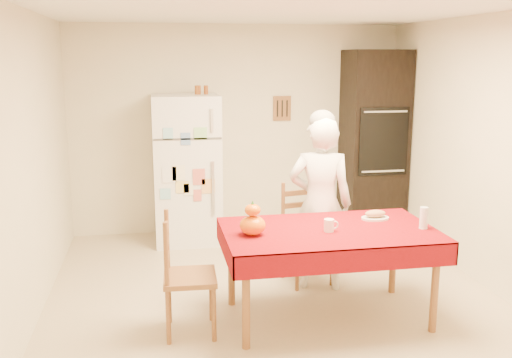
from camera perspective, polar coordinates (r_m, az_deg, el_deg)
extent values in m
plane|color=#CBB392|center=(5.16, 2.01, -12.07)|extent=(4.50, 4.50, 0.00)
cube|color=beige|center=(6.98, -1.86, 4.97)|extent=(4.00, 0.02, 2.50)
cube|color=beige|center=(2.70, 12.49, -6.75)|extent=(4.00, 0.02, 2.50)
cube|color=beige|center=(4.78, -22.01, 0.83)|extent=(0.02, 4.50, 2.50)
cube|color=beige|center=(5.56, 22.69, 2.25)|extent=(0.02, 4.50, 2.50)
cube|color=white|center=(4.73, 2.24, 16.81)|extent=(4.00, 4.50, 0.02)
cube|color=brown|center=(7.04, 2.62, 7.07)|extent=(0.22, 0.02, 0.30)
cube|color=white|center=(6.61, -6.94, 0.98)|extent=(0.75, 0.70, 1.70)
cube|color=silver|center=(6.17, -4.43, 5.89)|extent=(0.03, 0.03, 0.25)
cube|color=silver|center=(6.30, -4.32, -0.90)|extent=(0.03, 0.03, 0.60)
cube|color=black|center=(7.11, 11.67, 3.65)|extent=(0.70, 0.60, 2.20)
cube|color=black|center=(6.82, 12.65, 3.68)|extent=(0.59, 0.02, 0.80)
cylinder|color=brown|center=(4.24, -1.00, -12.33)|extent=(0.06, 0.06, 0.71)
cylinder|color=brown|center=(4.96, -2.48, -8.66)|extent=(0.06, 0.06, 0.71)
cylinder|color=brown|center=(4.69, 17.44, -10.45)|extent=(0.06, 0.06, 0.71)
cylinder|color=brown|center=(5.35, 13.57, -7.43)|extent=(0.06, 0.06, 0.71)
cube|color=brown|center=(4.63, 7.30, -5.36)|extent=(1.60, 0.90, 0.04)
cube|color=#630506|center=(4.62, 7.31, -5.05)|extent=(1.70, 1.00, 0.01)
cylinder|color=brown|center=(5.30, 4.14, -8.91)|extent=(0.04, 0.04, 0.43)
cylinder|color=brown|center=(5.59, 2.67, -7.76)|extent=(0.04, 0.04, 0.43)
cylinder|color=brown|center=(5.45, 7.62, -8.38)|extent=(0.04, 0.04, 0.43)
cylinder|color=brown|center=(5.73, 6.00, -7.29)|extent=(0.04, 0.04, 0.43)
cube|color=brown|center=(5.44, 5.16, -5.75)|extent=(0.49, 0.47, 0.04)
cube|color=brown|center=(5.52, 4.44, -2.77)|extent=(0.36, 0.09, 0.50)
cylinder|color=brown|center=(4.41, -4.23, -13.38)|extent=(0.04, 0.04, 0.43)
cylinder|color=brown|center=(4.41, -8.77, -13.52)|extent=(0.04, 0.04, 0.43)
cylinder|color=brown|center=(4.74, -4.49, -11.52)|extent=(0.04, 0.04, 0.43)
cylinder|color=brown|center=(4.74, -8.69, -11.65)|extent=(0.04, 0.04, 0.43)
cube|color=brown|center=(4.48, -6.62, -9.76)|extent=(0.42, 0.44, 0.04)
cube|color=brown|center=(4.39, -8.93, -6.78)|extent=(0.05, 0.36, 0.50)
imported|color=white|center=(5.24, 6.44, -2.50)|extent=(0.67, 0.53, 1.60)
cylinder|color=white|center=(4.54, 7.30, -4.62)|extent=(0.08, 0.08, 0.10)
ellipsoid|color=#C63B04|center=(4.42, -0.34, -4.65)|extent=(0.20, 0.20, 0.15)
ellipsoid|color=#E15405|center=(4.38, -0.34, -3.12)|extent=(0.12, 0.12, 0.09)
cylinder|color=silver|center=(4.77, 16.43, -3.74)|extent=(0.07, 0.07, 0.18)
cylinder|color=silver|center=(4.96, 11.83, -3.86)|extent=(0.24, 0.24, 0.02)
ellipsoid|color=#A37750|center=(4.94, 11.85, -3.41)|extent=(0.18, 0.10, 0.06)
cylinder|color=brown|center=(6.56, -5.93, 8.85)|extent=(0.05, 0.05, 0.10)
cylinder|color=brown|center=(6.56, -5.76, 8.86)|extent=(0.05, 0.05, 0.10)
cylinder|color=brown|center=(6.57, -5.03, 8.87)|extent=(0.05, 0.05, 0.10)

